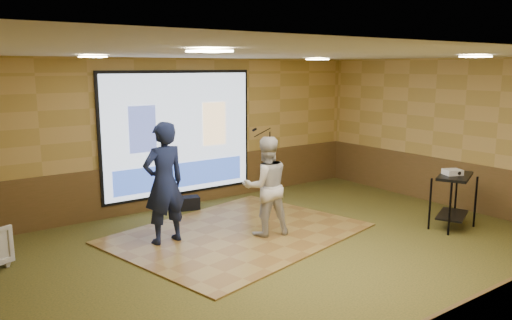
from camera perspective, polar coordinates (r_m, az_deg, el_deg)
ground at (r=7.74m, az=3.58°, el=-10.84°), size 9.00×9.00×0.00m
room_shell at (r=7.24m, az=3.77°, el=4.78°), size 9.04×7.04×3.02m
wainscot_back at (r=10.40m, az=-8.67°, el=-2.58°), size 9.00×0.04×0.95m
wainscot_right at (r=10.89m, az=22.15°, el=-2.65°), size 0.04×7.00×0.95m
projector_screen at (r=10.18m, az=-8.72°, el=2.86°), size 3.32×0.06×2.52m
downlight_nw at (r=7.73m, az=-18.17°, el=11.15°), size 0.32×0.32×0.02m
downlight_ne at (r=10.01m, az=7.03°, el=11.36°), size 0.32×0.32×0.02m
downlight_sw at (r=4.70m, az=-5.35°, el=12.29°), size 0.32×0.32×0.02m
downlight_se at (r=7.91m, az=23.80°, el=10.76°), size 0.32×0.32×0.02m
dance_floor at (r=8.65m, az=-2.03°, el=-8.37°), size 4.55×3.83×0.03m
player_left at (r=8.06m, az=-10.47°, el=-2.60°), size 0.75×0.52×1.96m
player_right at (r=8.34m, az=1.14°, el=-3.01°), size 0.96×0.83×1.67m
av_table at (r=9.44m, az=21.67°, el=-3.29°), size 0.92×0.49×0.97m
projector at (r=9.35m, az=21.54°, el=-1.28°), size 0.36×0.34×0.10m
mic_stand at (r=11.19m, az=1.35°, el=-1.42°), size 0.60×0.24×1.52m
duffel_bag at (r=10.15m, az=-7.70°, el=-4.89°), size 0.48×0.38×0.26m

